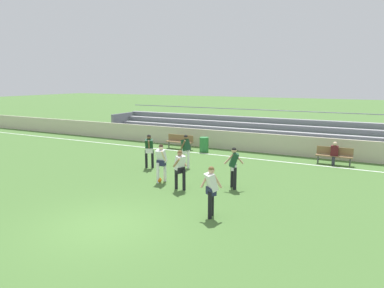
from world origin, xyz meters
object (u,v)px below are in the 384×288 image
at_px(player_white_wide_left, 180,166).
at_px(player_dark_wide_right, 186,148).
at_px(bench_near_bin, 180,140).
at_px(spectator_seated, 334,152).
at_px(player_white_overlapping, 211,187).
at_px(player_dark_on_ball, 234,164).
at_px(bench_centre_sideline, 334,154).
at_px(trash_bin, 204,145).
at_px(bleacher_stand, 296,134).
at_px(player_dark_challenging, 149,148).
at_px(soccer_ball, 159,180).
at_px(player_white_dropping_back, 161,160).

bearing_deg(player_white_wide_left, player_dark_wide_right, 114.37).
distance_m(bench_near_bin, spectator_seated, 9.23).
distance_m(player_white_overlapping, player_dark_on_ball, 3.23).
xyz_separation_m(bench_centre_sideline, player_dark_wide_right, (-6.56, -4.18, 0.45)).
bearing_deg(trash_bin, bleacher_stand, 37.35).
height_order(bench_centre_sideline, player_dark_wide_right, player_dark_wide_right).
relative_size(spectator_seated, player_dark_on_ball, 0.71).
xyz_separation_m(trash_bin, player_white_overlapping, (4.64, -9.34, 0.55)).
relative_size(bleacher_stand, trash_bin, 30.46).
height_order(player_white_overlapping, player_dark_on_ball, player_dark_on_ball).
relative_size(player_dark_on_ball, player_dark_wide_right, 1.01).
bearing_deg(player_dark_challenging, player_dark_on_ball, -14.49).
bearing_deg(player_white_wide_left, player_dark_on_ball, 31.56).
xyz_separation_m(player_white_wide_left, player_dark_on_ball, (1.85, 1.14, 0.06)).
bearing_deg(player_dark_challenging, spectator_seated, 30.87).
xyz_separation_m(player_dark_challenging, soccer_ball, (1.84, -1.99, -0.90)).
relative_size(trash_bin, player_dark_challenging, 0.54).
height_order(bench_near_bin, player_dark_wide_right, player_dark_wide_right).
bearing_deg(bench_centre_sideline, player_white_dropping_back, -132.48).
xyz_separation_m(bench_near_bin, player_dark_on_ball, (6.00, -6.30, 0.47)).
xyz_separation_m(spectator_seated, player_white_dropping_back, (-6.31, -6.77, 0.29)).
relative_size(bench_near_bin, player_dark_challenging, 1.07).
xyz_separation_m(bench_near_bin, player_white_wide_left, (4.14, -7.43, 0.41)).
bearing_deg(player_dark_wide_right, bench_near_bin, 122.57).
bearing_deg(player_dark_on_ball, bench_centre_sideline, 62.84).
bearing_deg(spectator_seated, player_dark_wide_right, -148.22).
distance_m(player_white_overlapping, soccer_ball, 4.43).
distance_m(bleacher_stand, player_dark_wide_right, 8.59).
relative_size(bleacher_stand, player_dark_challenging, 16.31).
distance_m(player_dark_challenging, player_dark_wide_right, 1.84).
height_order(player_white_dropping_back, player_dark_wide_right, player_dark_wide_right).
xyz_separation_m(trash_bin, spectator_seated, (7.45, 0.04, 0.25)).
distance_m(bench_near_bin, player_dark_on_ball, 8.71).
bearing_deg(spectator_seated, bench_near_bin, 179.28).
height_order(bleacher_stand, player_white_dropping_back, bleacher_stand).
height_order(bleacher_stand, player_white_overlapping, bleacher_stand).
bearing_deg(player_white_overlapping, player_dark_wide_right, 125.24).
relative_size(spectator_seated, player_dark_challenging, 0.72).
bearing_deg(player_dark_wide_right, player_white_overlapping, -54.76).
height_order(spectator_seated, player_white_dropping_back, player_white_dropping_back).
relative_size(bench_centre_sideline, player_dark_on_ball, 1.06).
bearing_deg(trash_bin, spectator_seated, 0.32).
bearing_deg(bleacher_stand, spectator_seated, -53.37).
distance_m(bleacher_stand, bench_centre_sideline, 4.41).
bearing_deg(bench_centre_sideline, bench_near_bin, 180.00).
relative_size(bench_near_bin, player_dark_on_ball, 1.06).
xyz_separation_m(bench_near_bin, spectator_seated, (9.23, -0.12, 0.16)).
distance_m(bench_centre_sideline, trash_bin, 7.45).
relative_size(spectator_seated, soccer_ball, 5.50).
xyz_separation_m(player_white_dropping_back, soccer_ball, (-0.05, -0.12, -0.88)).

